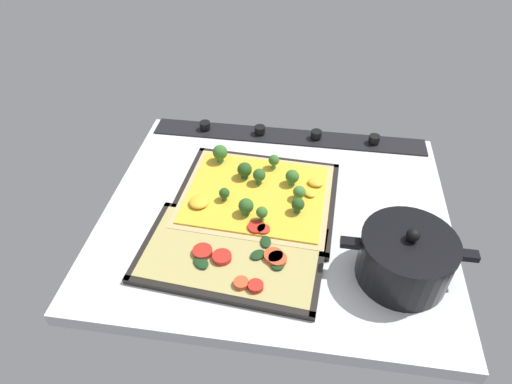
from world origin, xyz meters
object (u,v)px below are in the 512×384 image
broccoli_pizza (256,193)px  baking_tray_back (231,256)px  baking_tray_front (256,198)px  veggie_pizza_back (234,254)px  cooking_pot (405,258)px

broccoli_pizza → baking_tray_back: size_ratio=0.91×
broccoli_pizza → baking_tray_back: bearing=82.3°
baking_tray_back → baking_tray_front: bearing=-98.0°
veggie_pizza_back → cooking_pot: 31.86cm
broccoli_pizza → baking_tray_back: 17.73cm
baking_tray_back → cooking_pot: (-32.14, -0.32, 4.56)cm
broccoli_pizza → veggie_pizza_back: broccoli_pizza is taller
baking_tray_front → broccoli_pizza: broccoli_pizza is taller
broccoli_pizza → veggie_pizza_back: bearing=84.0°
baking_tray_front → cooking_pot: bearing=150.4°
baking_tray_front → broccoli_pizza: bearing=-82.4°
cooking_pot → broccoli_pizza: bearing=-30.0°
cooking_pot → veggie_pizza_back: bearing=0.7°
baking_tray_back → cooking_pot: 32.46cm
baking_tray_front → baking_tray_back: 17.34cm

